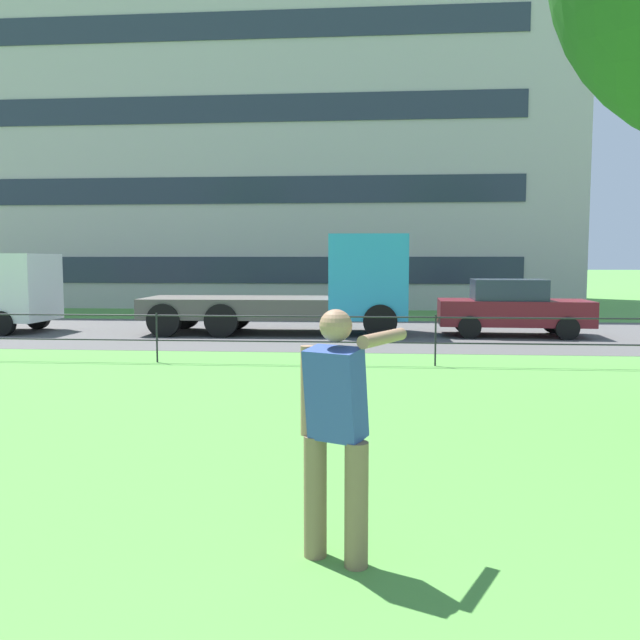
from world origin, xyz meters
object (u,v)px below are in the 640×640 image
Objects in this scene: person_thrower at (336,426)px; flatbed_truck_center at (315,290)px; apartment_building_background at (232,132)px; car_maroon_far_left at (512,307)px.

flatbed_truck_center reaches higher than person_thrower.
apartment_building_background is (-5.53, 14.94, 7.22)m from flatbed_truck_center.
person_thrower is 30.81m from apartment_building_background.
flatbed_truck_center reaches higher than car_maroon_far_left.
apartment_building_background reaches higher than flatbed_truck_center.
flatbed_truck_center is (-1.45, 14.11, 0.28)m from person_thrower.
flatbed_truck_center is at bearing 95.85° from person_thrower.
car_maroon_far_left is (3.95, 13.99, -0.16)m from person_thrower.
car_maroon_far_left is 0.13× the size of apartment_building_background.
person_thrower is 14.54m from car_maroon_far_left.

